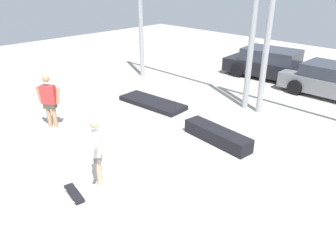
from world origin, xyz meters
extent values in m
plane|color=#B2ADA3|center=(0.00, 0.00, 0.00)|extent=(36.00, 36.00, 0.00)
cylinder|color=#DBAD89|center=(-0.08, -1.12, 0.38)|extent=(0.11, 0.11, 0.76)
cylinder|color=#DBAD89|center=(0.05, -1.22, 0.38)|extent=(0.11, 0.11, 0.76)
cube|color=slate|center=(-0.02, -1.17, 0.70)|extent=(0.35, 0.33, 0.17)
cube|color=silver|center=(-0.02, -1.17, 1.04)|extent=(0.40, 0.37, 0.55)
sphere|color=#DBAD89|center=(-0.02, -1.17, 1.52)|extent=(0.21, 0.21, 0.21)
cylinder|color=#DBAD89|center=(-0.37, -0.90, 1.15)|extent=(0.43, 0.36, 0.33)
cylinder|color=#DBAD89|center=(0.34, -1.44, 1.15)|extent=(0.43, 0.36, 0.33)
cube|color=black|center=(-0.01, -1.86, 0.07)|extent=(0.81, 0.34, 0.01)
cylinder|color=silver|center=(0.28, -1.80, 0.03)|extent=(0.06, 0.04, 0.05)
cylinder|color=silver|center=(0.24, -2.01, 0.03)|extent=(0.06, 0.04, 0.05)
cylinder|color=silver|center=(-0.25, -1.71, 0.03)|extent=(0.06, 0.04, 0.05)
cylinder|color=silver|center=(-0.29, -1.92, 0.03)|extent=(0.06, 0.04, 0.05)
cube|color=black|center=(0.65, 2.40, 0.20)|extent=(2.23, 0.74, 0.40)
cube|color=black|center=(-2.84, 3.05, 0.08)|extent=(2.70, 1.15, 0.17)
cylinder|color=#A5A8AD|center=(-5.98, 5.27, 2.76)|extent=(0.20, 0.20, 5.51)
cylinder|color=#A5A8AD|center=(-0.29, 5.27, 2.76)|extent=(0.20, 0.20, 5.51)
cylinder|color=#A5A8AD|center=(0.29, 5.27, 2.76)|extent=(0.20, 0.20, 5.51)
cube|color=black|center=(-1.44, 9.30, 0.48)|extent=(4.55, 2.14, 0.60)
cube|color=#2D333D|center=(-1.62, 9.28, 1.05)|extent=(2.56, 1.81, 0.55)
cylinder|color=black|center=(-0.17, 10.27, 0.32)|extent=(0.66, 0.28, 0.64)
cylinder|color=black|center=(0.00, 8.60, 0.32)|extent=(0.66, 0.28, 0.64)
cylinder|color=black|center=(-2.88, 10.00, 0.32)|extent=(0.66, 0.28, 0.64)
cylinder|color=black|center=(-2.71, 8.33, 0.32)|extent=(0.66, 0.28, 0.64)
cube|color=#2D333D|center=(1.47, 8.74, 1.01)|extent=(2.32, 1.57, 0.48)
cylinder|color=black|center=(0.32, 9.56, 0.30)|extent=(0.60, 0.22, 0.60)
cylinder|color=black|center=(0.33, 7.90, 0.30)|extent=(0.60, 0.22, 0.60)
cylinder|color=tan|center=(-3.60, -0.42, 0.40)|extent=(0.13, 0.13, 0.79)
cylinder|color=tan|center=(-3.75, -0.53, 0.40)|extent=(0.13, 0.13, 0.79)
cube|color=#4C4238|center=(-3.67, -0.47, 0.73)|extent=(0.42, 0.39, 0.17)
cube|color=#DB3838|center=(-3.67, -0.47, 1.08)|extent=(0.48, 0.43, 0.57)
sphere|color=tan|center=(-3.67, -0.47, 1.58)|extent=(0.22, 0.22, 0.22)
cylinder|color=tan|center=(-3.43, -0.29, 1.06)|extent=(0.20, 0.18, 0.54)
cylinder|color=tan|center=(-3.91, -0.66, 1.06)|extent=(0.20, 0.18, 0.54)
camera|label=1|loc=(5.63, -4.54, 4.45)|focal=35.00mm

